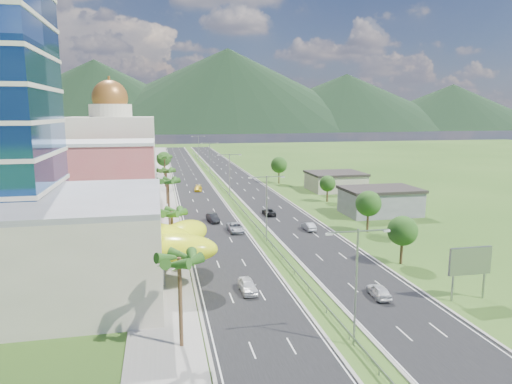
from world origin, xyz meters
TOP-DOWN VIEW (x-y plane):
  - ground at (0.00, 0.00)m, footprint 500.00×500.00m
  - road_left at (-7.50, 90.00)m, footprint 11.00×260.00m
  - road_right at (7.50, 90.00)m, footprint 11.00×260.00m
  - sidewalk_left at (-17.00, 90.00)m, footprint 7.00×260.00m
  - median_guardrail at (0.00, 71.99)m, footprint 0.10×216.06m
  - streetlight_median_a at (0.00, -25.00)m, footprint 6.04×0.25m
  - streetlight_median_b at (0.00, 10.00)m, footprint 6.04×0.25m
  - streetlight_median_c at (0.00, 50.00)m, footprint 6.04×0.25m
  - streetlight_median_d at (0.00, 95.00)m, footprint 6.04×0.25m
  - streetlight_median_e at (0.00, 140.00)m, footprint 6.04×0.25m
  - mall_podium at (-32.00, -6.00)m, footprint 30.00×24.00m
  - lime_canopy at (-20.00, -4.00)m, footprint 18.00×15.00m
  - pink_shophouse at (-28.00, 32.00)m, footprint 20.00×15.00m
  - domed_building at (-28.00, 55.00)m, footprint 20.00×20.00m
  - midrise_grey at (-27.00, 80.00)m, footprint 16.00×15.00m
  - midrise_beige at (-27.00, 102.00)m, footprint 16.00×15.00m
  - midrise_white at (-27.00, 125.00)m, footprint 16.00×15.00m
  - billboard at (17.00, -18.00)m, footprint 5.20×0.35m
  - shed_near at (28.00, 25.00)m, footprint 15.00×10.00m
  - shed_far at (30.00, 55.00)m, footprint 14.00×12.00m
  - palm_tree_a at (-15.50, -22.00)m, footprint 3.60×3.60m
  - palm_tree_b at (-15.50, 2.00)m, footprint 3.60×3.60m
  - palm_tree_c at (-15.50, 22.00)m, footprint 3.60×3.60m
  - palm_tree_d at (-15.50, 45.00)m, footprint 3.60×3.60m
  - palm_tree_e at (-15.50, 70.00)m, footprint 3.60×3.60m
  - leafy_tree_lfar at (-15.50, 95.00)m, footprint 4.90×4.90m
  - leafy_tree_ra at (16.00, -5.00)m, footprint 4.20×4.20m
  - leafy_tree_rb at (19.00, 12.00)m, footprint 4.55×4.55m
  - leafy_tree_rc at (22.00, 40.00)m, footprint 3.85×3.85m
  - leafy_tree_rd at (18.00, 70.00)m, footprint 4.90×4.90m
  - mountain_ridge at (60.00, 450.00)m, footprint 860.00×140.00m
  - car_white_near_left at (-7.17, -10.67)m, footprint 1.92×4.59m
  - car_dark_left at (-7.12, 25.27)m, footprint 2.38×4.99m
  - car_silver_mid_left at (-4.02, 17.02)m, footprint 2.69×5.56m
  - car_yellow_far_left at (-6.92, 61.32)m, footprint 2.54×5.03m
  - car_white_near_right at (7.38, -15.31)m, footprint 2.02×4.42m
  - car_silver_right at (9.10, 15.29)m, footprint 1.68×4.41m
  - car_dark_far_right at (4.96, 28.82)m, footprint 2.25×4.80m
  - motorcycle at (-11.02, 7.82)m, footprint 0.66×1.98m

SIDE VIEW (x-z plane):
  - ground at x=0.00m, z-range 0.00..0.00m
  - mountain_ridge at x=60.00m, z-range -45.00..45.00m
  - road_left at x=-7.50m, z-range 0.00..0.04m
  - road_right at x=7.50m, z-range 0.00..0.04m
  - sidewalk_left at x=-17.00m, z-range 0.00..0.12m
  - median_guardrail at x=0.00m, z-range 0.24..1.00m
  - motorcycle at x=-11.02m, z-range 0.04..1.29m
  - car_dark_far_right at x=4.96m, z-range 0.04..1.37m
  - car_yellow_far_left at x=-6.92m, z-range 0.04..1.44m
  - car_silver_right at x=9.10m, z-range 0.04..1.48m
  - car_white_near_right at x=7.38m, z-range 0.04..1.51m
  - car_silver_mid_left at x=-4.02m, z-range 0.04..1.56m
  - car_white_near_left at x=-7.17m, z-range 0.04..1.59m
  - car_dark_left at x=-7.12m, z-range 0.04..1.62m
  - shed_far at x=30.00m, z-range 0.00..4.40m
  - shed_near at x=28.00m, z-range 0.00..5.00m
  - leafy_tree_rc at x=22.00m, z-range 1.21..7.54m
  - billboard at x=17.00m, z-range 1.32..7.52m
  - leafy_tree_ra at x=16.00m, z-range 1.33..8.23m
  - lime_canopy at x=-20.00m, z-range 1.29..8.69m
  - leafy_tree_rb at x=19.00m, z-range 1.44..8.92m
  - mall_podium at x=-32.00m, z-range 0.00..11.00m
  - leafy_tree_lfar at x=-15.50m, z-range 1.55..9.60m
  - leafy_tree_rd at x=18.00m, z-range 1.55..9.60m
  - midrise_beige at x=-27.00m, z-range 0.00..13.00m
  - streetlight_median_a at x=0.00m, z-range 1.25..12.25m
  - streetlight_median_b at x=0.00m, z-range 1.25..12.25m
  - streetlight_median_c at x=0.00m, z-range 1.25..12.25m
  - streetlight_median_d at x=0.00m, z-range 1.25..12.25m
  - streetlight_median_e at x=0.00m, z-range 1.25..12.25m
  - palm_tree_b at x=-15.50m, z-range 3.01..11.11m
  - pink_shophouse at x=-28.00m, z-range 0.00..15.00m
  - palm_tree_d at x=-15.50m, z-range 3.24..11.84m
  - midrise_grey at x=-27.00m, z-range 0.00..16.00m
  - palm_tree_a at x=-15.50m, z-range 3.47..12.57m
  - palm_tree_e at x=-15.50m, z-range 3.61..13.01m
  - palm_tree_c at x=-15.50m, z-range 3.70..13.30m
  - midrise_white at x=-27.00m, z-range 0.00..18.00m
  - domed_building at x=-28.00m, z-range -3.00..25.70m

